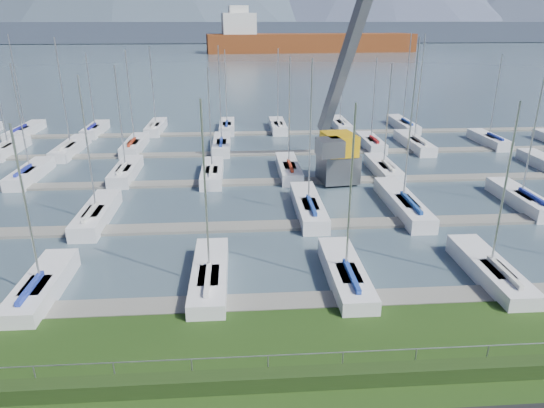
{
  "coord_description": "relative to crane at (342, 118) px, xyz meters",
  "views": [
    {
      "loc": [
        -1.93,
        -15.65,
        13.6
      ],
      "look_at": [
        0.0,
        12.0,
        3.0
      ],
      "focal_mm": 32.0,
      "sensor_mm": 36.0,
      "label": 1
    }
  ],
  "objects": [
    {
      "name": "water",
      "position": [
        -7.35,
        233.09,
        -5.73
      ],
      "size": [
        800.0,
        540.0,
        0.2
      ],
      "primitive_type": "cube",
      "color": "#455865"
    },
    {
      "name": "hedge",
      "position": [
        -7.35,
        -27.31,
        -4.98
      ],
      "size": [
        80.0,
        0.7,
        0.7
      ],
      "primitive_type": "cube",
      "color": "#213613",
      "rests_on": "grass"
    },
    {
      "name": "fence",
      "position": [
        -7.35,
        -26.91,
        -4.13
      ],
      "size": [
        80.0,
        0.04,
        0.04
      ],
      "primitive_type": "cylinder",
      "rotation": [
        0.0,
        1.57,
        0.0
      ],
      "color": "gray",
      "rests_on": "grass"
    },
    {
      "name": "foothill",
      "position": [
        -7.35,
        303.09,
        0.67
      ],
      "size": [
        900.0,
        80.0,
        12.0
      ],
      "primitive_type": "cube",
      "color": "#3C4558",
      "rests_on": "water"
    },
    {
      "name": "docks",
      "position": [
        -7.35,
        -0.91,
        -5.55
      ],
      "size": [
        90.0,
        41.6,
        0.25
      ],
      "color": "slate",
      "rests_on": "water"
    },
    {
      "name": "crane",
      "position": [
        0.0,
        0.0,
        0.0
      ],
      "size": [
        6.35,
        13.22,
        22.35
      ],
      "rotation": [
        0.0,
        0.0,
        0.14
      ],
      "color": "slate",
      "rests_on": "water"
    },
    {
      "name": "cargo_ship_mid",
      "position": [
        19.7,
        183.43,
        -1.72
      ],
      "size": [
        93.69,
        26.31,
        21.5
      ],
      "rotation": [
        0.0,
        0.0,
        0.09
      ],
      "color": "brown",
      "rests_on": "water"
    },
    {
      "name": "sailboat_fleet",
      "position": [
        -9.39,
        1.58,
        0.04
      ],
      "size": [
        75.67,
        49.43,
        13.03
      ],
      "color": "#1F459F",
      "rests_on": "water"
    }
  ]
}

